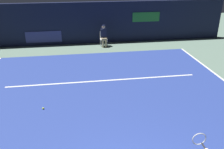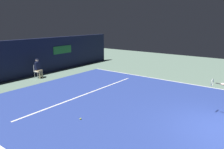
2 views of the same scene
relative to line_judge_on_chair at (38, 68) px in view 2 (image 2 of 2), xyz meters
The scene contains 7 objects.
ground_plane 7.09m from the line_judge_on_chair, 95.16° to the right, with size 33.73×33.73×0.00m, color slate.
court_surface 7.08m from the line_judge_on_chair, 95.16° to the right, with size 10.59×11.49×0.01m, color navy.
line_sideline_left 8.43m from the line_judge_on_chair, 56.71° to the right, with size 0.10×11.49×0.01m, color white.
line_service 5.10m from the line_judge_on_chair, 97.21° to the right, with size 8.26×0.10×0.01m, color white.
back_wall 1.28m from the line_judge_on_chair, 124.40° to the left, with size 17.52×0.33×2.60m.
line_judge_on_chair is the anchor object (origin of this frame).
tennis_ball 7.64m from the line_judge_on_chair, 113.36° to the right, with size 0.07×0.07×0.07m, color #CCE033.
Camera 2 is at (-7.96, -0.93, 3.74)m, focal length 34.94 mm.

